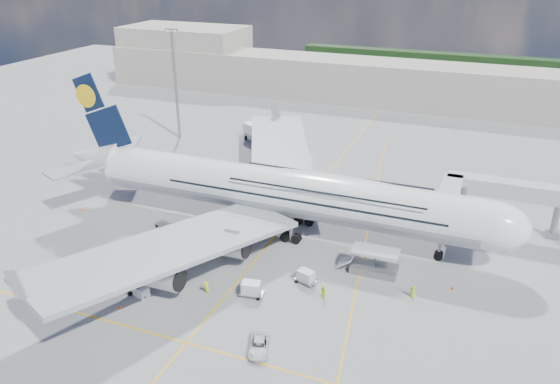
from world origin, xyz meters
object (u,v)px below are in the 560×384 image
at_px(cone_nose, 452,288).
at_px(cone_wing_right_inner, 205,254).
at_px(jet_bridge, 483,193).
at_px(cargo_loader, 373,265).
at_px(catering_truck_outer, 256,134).
at_px(crew_nose, 443,236).
at_px(cone_wing_right_outer, 120,307).
at_px(crew_van, 413,292).
at_px(light_mast, 176,83).
at_px(airliner, 282,191).
at_px(cone_wing_left_inner, 278,191).
at_px(crew_tug, 206,287).
at_px(dolly_row_a, 125,278).
at_px(crew_wing, 202,232).
at_px(crew_loader, 323,293).
at_px(dolly_nose_far, 306,276).
at_px(catering_truck_inner, 292,160).
at_px(cone_tail, 82,209).
at_px(dolly_row_b, 112,246).
at_px(dolly_back, 166,225).
at_px(cone_wing_left_outer, 272,169).
at_px(service_van, 259,346).
at_px(baggage_tug, 139,290).
at_px(dolly_nose_near, 251,289).

bearing_deg(cone_nose, cone_wing_right_inner, -172.89).
distance_m(jet_bridge, cargo_loader, 22.93).
bearing_deg(catering_truck_outer, crew_nose, -2.91).
bearing_deg(cone_wing_right_outer, crew_van, 25.19).
bearing_deg(light_mast, cargo_loader, -36.54).
distance_m(airliner, crew_van, 26.05).
distance_m(cone_wing_left_inner, cone_wing_right_outer, 41.16).
distance_m(airliner, jet_bridge, 31.50).
relative_size(crew_nose, crew_tug, 1.03).
distance_m(dolly_row_a, crew_wing, 15.76).
distance_m(crew_loader, cone_wing_right_inner, 20.16).
bearing_deg(cone_wing_right_outer, dolly_nose_far, 35.31).
distance_m(dolly_row_a, crew_tug, 11.45).
relative_size(dolly_row_a, catering_truck_inner, 0.38).
bearing_deg(cone_tail, catering_truck_inner, 49.12).
distance_m(dolly_row_b, dolly_back, 9.70).
bearing_deg(cone_wing_left_outer, crew_nose, -26.14).
height_order(service_van, cone_tail, service_van).
distance_m(jet_bridge, dolly_row_b, 58.08).
distance_m(crew_wing, cone_tail, 24.26).
relative_size(airliner, cone_tail, 162.01).
distance_m(cargo_loader, dolly_nose_far, 9.97).
height_order(dolly_row_b, crew_tug, crew_tug).
bearing_deg(cone_tail, crew_nose, 11.27).
relative_size(crew_loader, cone_wing_left_inner, 3.98).
bearing_deg(airliner, baggage_tug, -114.58).
relative_size(service_van, cone_wing_left_inner, 9.76).
relative_size(dolly_row_a, cone_wing_left_outer, 5.76).
distance_m(catering_truck_inner, cone_wing_right_outer, 52.85).
bearing_deg(catering_truck_inner, crew_van, -31.39).
xyz_separation_m(dolly_nose_near, cone_wing_right_outer, (-14.41, -8.69, -0.84)).
bearing_deg(cone_wing_right_inner, crew_tug, -60.41).
relative_size(crew_van, cone_tail, 3.56).
height_order(baggage_tug, cone_wing_left_outer, baggage_tug).
bearing_deg(dolly_row_a, dolly_nose_near, -11.75).
distance_m(light_mast, baggage_tug, 66.96).
xyz_separation_m(airliner, cargo_loader, (16.56, -7.11, -5.62)).
height_order(cone_nose, cone_wing_left_outer, cone_nose).
relative_size(jet_bridge, dolly_nose_far, 5.73).
height_order(cargo_loader, cone_wing_right_outer, cargo_loader).
xyz_separation_m(cargo_loader, cone_wing_left_inner, (-22.61, 20.60, -1.02)).
relative_size(service_van, crew_tug, 2.58).
distance_m(airliner, dolly_nose_near, 19.70).
height_order(service_van, crew_nose, crew_nose).
bearing_deg(cone_wing_left_outer, cone_wing_right_outer, -90.24).
bearing_deg(dolly_row_a, catering_truck_inner, 58.22).
height_order(dolly_row_b, dolly_back, dolly_back).
relative_size(catering_truck_inner, crew_tug, 4.32).
bearing_deg(dolly_row_b, catering_truck_outer, 103.97).
xyz_separation_m(dolly_back, catering_truck_inner, (10.34, 31.48, 1.72)).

